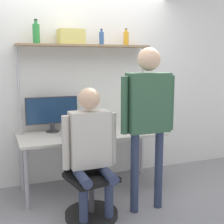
{
  "coord_description": "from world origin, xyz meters",
  "views": [
    {
      "loc": [
        -1.15,
        -3.3,
        1.65
      ],
      "look_at": [
        0.08,
        -0.14,
        1.08
      ],
      "focal_mm": 50.0,
      "sensor_mm": 36.0,
      "label": 1
    }
  ],
  "objects_px": {
    "person_seated": "(91,143)",
    "storage_box": "(71,37)",
    "cell_phone": "(104,134)",
    "bottle_blue": "(101,38)",
    "bottle_green": "(36,33)",
    "person_standing": "(148,108)",
    "monitor": "(52,112)",
    "office_chair": "(89,191)",
    "bottle_amber": "(126,38)",
    "laptop": "(79,130)"
  },
  "relations": [
    {
      "from": "person_seated",
      "to": "person_standing",
      "type": "xyz_separation_m",
      "value": [
        0.62,
        -0.05,
        0.34
      ]
    },
    {
      "from": "monitor",
      "to": "cell_phone",
      "type": "xyz_separation_m",
      "value": [
        0.57,
        -0.39,
        -0.26
      ]
    },
    {
      "from": "bottle_amber",
      "to": "office_chair",
      "type": "bearing_deg",
      "value": -131.44
    },
    {
      "from": "cell_phone",
      "to": "bottle_green",
      "type": "xyz_separation_m",
      "value": [
        -0.73,
        0.38,
        1.23
      ]
    },
    {
      "from": "person_seated",
      "to": "office_chair",
      "type": "bearing_deg",
      "value": 99.72
    },
    {
      "from": "bottle_green",
      "to": "storage_box",
      "type": "bearing_deg",
      "value": 0.0
    },
    {
      "from": "person_standing",
      "to": "bottle_blue",
      "type": "distance_m",
      "value": 1.29
    },
    {
      "from": "monitor",
      "to": "office_chair",
      "type": "xyz_separation_m",
      "value": [
        0.2,
        -0.94,
        -0.71
      ]
    },
    {
      "from": "monitor",
      "to": "laptop",
      "type": "relative_size",
      "value": 1.84
    },
    {
      "from": "laptop",
      "to": "person_seated",
      "type": "xyz_separation_m",
      "value": [
        -0.05,
        -0.64,
        0.01
      ]
    },
    {
      "from": "bottle_blue",
      "to": "laptop",
      "type": "bearing_deg",
      "value": -141.25
    },
    {
      "from": "laptop",
      "to": "storage_box",
      "type": "height_order",
      "value": "storage_box"
    },
    {
      "from": "office_chair",
      "to": "person_seated",
      "type": "relative_size",
      "value": 0.66
    },
    {
      "from": "person_standing",
      "to": "monitor",
      "type": "bearing_deg",
      "value": 128.93
    },
    {
      "from": "bottle_blue",
      "to": "storage_box",
      "type": "bearing_deg",
      "value": -180.0
    },
    {
      "from": "bottle_green",
      "to": "monitor",
      "type": "bearing_deg",
      "value": 2.95
    },
    {
      "from": "monitor",
      "to": "person_standing",
      "type": "height_order",
      "value": "person_standing"
    },
    {
      "from": "bottle_amber",
      "to": "storage_box",
      "type": "relative_size",
      "value": 0.7
    },
    {
      "from": "laptop",
      "to": "office_chair",
      "type": "height_order",
      "value": "laptop"
    },
    {
      "from": "person_seated",
      "to": "bottle_blue",
      "type": "distance_m",
      "value": 1.55
    },
    {
      "from": "office_chair",
      "to": "person_standing",
      "type": "relative_size",
      "value": 0.51
    },
    {
      "from": "laptop",
      "to": "person_seated",
      "type": "height_order",
      "value": "person_seated"
    },
    {
      "from": "laptop",
      "to": "bottle_green",
      "type": "distance_m",
      "value": 1.28
    },
    {
      "from": "bottle_green",
      "to": "bottle_amber",
      "type": "relative_size",
      "value": 1.31
    },
    {
      "from": "office_chair",
      "to": "person_standing",
      "type": "height_order",
      "value": "person_standing"
    },
    {
      "from": "laptop",
      "to": "bottle_blue",
      "type": "height_order",
      "value": "bottle_blue"
    },
    {
      "from": "cell_phone",
      "to": "storage_box",
      "type": "height_order",
      "value": "storage_box"
    },
    {
      "from": "person_standing",
      "to": "bottle_green",
      "type": "xyz_separation_m",
      "value": [
        -0.99,
        1.02,
        0.81
      ]
    },
    {
      "from": "laptop",
      "to": "person_standing",
      "type": "bearing_deg",
      "value": -50.54
    },
    {
      "from": "person_standing",
      "to": "bottle_amber",
      "type": "xyz_separation_m",
      "value": [
        0.19,
        1.02,
        0.78
      ]
    },
    {
      "from": "cell_phone",
      "to": "bottle_green",
      "type": "height_order",
      "value": "bottle_green"
    },
    {
      "from": "bottle_green",
      "to": "storage_box",
      "type": "xyz_separation_m",
      "value": [
        0.43,
        0.0,
        -0.03
      ]
    },
    {
      "from": "cell_phone",
      "to": "bottle_blue",
      "type": "height_order",
      "value": "bottle_blue"
    },
    {
      "from": "cell_phone",
      "to": "person_standing",
      "type": "relative_size",
      "value": 0.08
    },
    {
      "from": "laptop",
      "to": "bottle_amber",
      "type": "bearing_deg",
      "value": 23.43
    },
    {
      "from": "laptop",
      "to": "storage_box",
      "type": "distance_m",
      "value": 1.18
    },
    {
      "from": "monitor",
      "to": "person_seated",
      "type": "bearing_deg",
      "value": -77.96
    },
    {
      "from": "bottle_amber",
      "to": "bottle_blue",
      "type": "distance_m",
      "value": 0.35
    },
    {
      "from": "bottle_green",
      "to": "bottle_blue",
      "type": "height_order",
      "value": "bottle_green"
    },
    {
      "from": "laptop",
      "to": "cell_phone",
      "type": "relative_size",
      "value": 2.39
    },
    {
      "from": "bottle_amber",
      "to": "monitor",
      "type": "bearing_deg",
      "value": 179.53
    },
    {
      "from": "bottle_blue",
      "to": "bottle_green",
      "type": "bearing_deg",
      "value": -180.0
    },
    {
      "from": "laptop",
      "to": "bottle_amber",
      "type": "relative_size",
      "value": 1.62
    },
    {
      "from": "person_seated",
      "to": "storage_box",
      "type": "bearing_deg",
      "value": 86.64
    },
    {
      "from": "person_standing",
      "to": "bottle_amber",
      "type": "bearing_deg",
      "value": 79.52
    },
    {
      "from": "person_seated",
      "to": "storage_box",
      "type": "relative_size",
      "value": 4.35
    },
    {
      "from": "cell_phone",
      "to": "person_standing",
      "type": "distance_m",
      "value": 0.81
    },
    {
      "from": "cell_phone",
      "to": "bottle_amber",
      "type": "distance_m",
      "value": 1.33
    },
    {
      "from": "monitor",
      "to": "bottle_green",
      "type": "xyz_separation_m",
      "value": [
        -0.16,
        -0.01,
        0.97
      ]
    },
    {
      "from": "person_seated",
      "to": "person_standing",
      "type": "relative_size",
      "value": 0.78
    }
  ]
}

